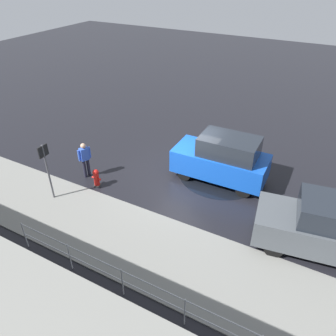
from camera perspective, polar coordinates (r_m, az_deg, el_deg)
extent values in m
plane|color=black|center=(14.26, 2.35, -1.63)|extent=(60.00, 60.00, 0.00)
cube|color=slate|center=(11.48, -7.21, -12.10)|extent=(24.00, 3.20, 0.04)
cube|color=blue|center=(13.90, 9.02, 0.86)|extent=(3.93, 1.77, 0.99)
cube|color=#1E232B|center=(13.38, 10.60, 3.71)|extent=(2.37, 1.54, 0.77)
cylinder|color=black|center=(13.98, 2.90, -0.95)|extent=(0.60, 0.23, 0.60)
cylinder|color=black|center=(15.09, 5.19, 1.75)|extent=(0.60, 0.23, 0.60)
cylinder|color=black|center=(13.34, 13.00, -3.76)|extent=(0.60, 0.23, 0.60)
cylinder|color=black|center=(14.50, 14.58, -0.72)|extent=(0.60, 0.23, 0.60)
cube|color=#474C51|center=(11.63, 25.62, -10.10)|extent=(4.52, 2.38, 0.95)
cylinder|color=black|center=(11.22, 17.94, -13.15)|extent=(0.63, 0.31, 0.60)
cylinder|color=black|center=(12.32, 18.47, -8.39)|extent=(0.63, 0.31, 0.60)
cylinder|color=red|center=(13.88, -12.33, -2.00)|extent=(0.22, 0.22, 0.62)
sphere|color=red|center=(13.68, -12.50, -0.76)|extent=(0.26, 0.26, 0.26)
cylinder|color=red|center=(13.75, -11.85, -1.94)|extent=(0.10, 0.09, 0.09)
cylinder|color=red|center=(13.93, -12.87, -1.57)|extent=(0.10, 0.09, 0.09)
cylinder|color=#2D2D2D|center=(14.04, -12.19, -2.94)|extent=(0.31, 0.31, 0.06)
cube|color=blue|center=(14.17, -14.37, 2.39)|extent=(0.37, 0.43, 0.55)
sphere|color=tan|center=(13.98, -14.58, 3.75)|extent=(0.22, 0.22, 0.22)
cylinder|color=#1E1E2D|center=(14.55, -13.68, 0.14)|extent=(0.13, 0.13, 0.85)
cylinder|color=#1E1E2D|center=(14.50, -14.31, -0.10)|extent=(0.13, 0.13, 0.85)
cylinder|color=blue|center=(14.24, -13.50, 2.70)|extent=(0.09, 0.09, 0.50)
cylinder|color=blue|center=(14.09, -15.25, 2.08)|extent=(0.09, 0.09, 0.50)
cylinder|color=#B7BABF|center=(9.07, 2.92, -23.77)|extent=(0.04, 0.04, 1.05)
cylinder|color=#B7BABF|center=(9.67, -7.95, -19.07)|extent=(0.04, 0.04, 1.05)
cylinder|color=#B7BABF|center=(10.59, -16.73, -14.57)|extent=(0.04, 0.04, 1.05)
cylinder|color=#B7BABF|center=(11.75, -23.68, -10.62)|extent=(0.04, 0.04, 1.05)
cylinder|color=#B7BABF|center=(8.95, -2.86, -19.67)|extent=(9.58, 0.04, 0.04)
cylinder|color=#B7BABF|center=(9.29, -2.78, -21.24)|extent=(9.58, 0.04, 0.04)
cylinder|color=#4C4C51|center=(13.19, -20.12, -0.80)|extent=(0.07, 0.07, 2.40)
cube|color=black|center=(12.72, -20.92, 2.75)|extent=(0.04, 0.44, 0.44)
cylinder|color=black|center=(14.62, 9.17, -1.10)|extent=(3.67, 3.67, 0.01)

